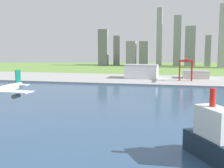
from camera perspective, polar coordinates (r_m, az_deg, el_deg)
ground_plane at (r=329.79m, az=0.88°, el=-2.99°), size 2400.00×2400.00×0.00m
water_bay at (r=272.47m, az=-1.71°, el=-5.20°), size 840.00×360.00×0.15m
industrial_pier at (r=515.16m, az=5.20°, el=0.87°), size 840.00×140.00×2.50m
port_crane_red at (r=492.61m, az=13.51°, el=3.51°), size 21.03×45.44×35.27m
warehouse_main at (r=523.00m, az=5.51°, el=2.35°), size 54.39×37.78×22.66m
warehouse_annex at (r=539.14m, az=15.25°, el=1.74°), size 43.04×33.56×12.68m
distant_skyline at (r=844.80m, az=11.52°, el=7.19°), size 372.39×75.18×158.66m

